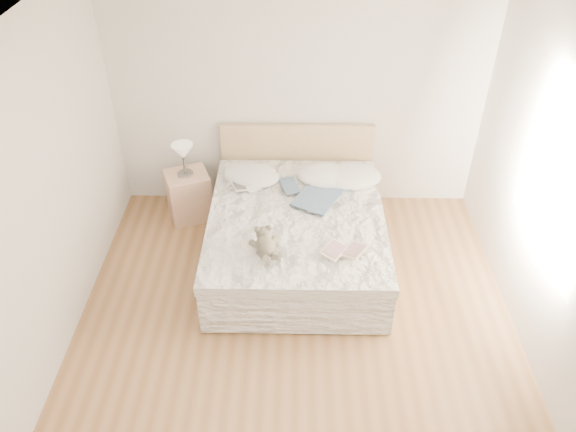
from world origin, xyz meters
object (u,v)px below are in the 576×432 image
Objects in this scene: nightstand at (189,195)px; photo_book at (246,187)px; bed at (296,232)px; childrens_book at (344,251)px; teddy_bear at (266,251)px; table_lamp at (183,153)px.

nightstand is 0.84m from photo_book.
bed reaches higher than nightstand.
bed is 5.85× the size of childrens_book.
photo_book is at bearing 86.77° from teddy_bear.
teddy_bear is (-0.27, -0.70, 0.34)m from bed.
photo_book is 0.90× the size of teddy_bear.
nightstand is at bearing 174.96° from childrens_book.
bed is 5.83× the size of table_lamp.
table_lamp reaches higher than nightstand.
bed is 7.36× the size of photo_book.
bed reaches higher than table_lamp.
table_lamp is 1.00× the size of childrens_book.
teddy_bear reaches higher than childrens_book.
childrens_book is at bearing -68.84° from photo_book.
photo_book is 1.38m from childrens_book.
photo_book is at bearing 146.76° from bed.
nightstand is at bearing -35.02° from table_lamp.
bed reaches higher than teddy_bear.
teddy_bear is at bearing -55.69° from nightstand.
childrens_book is (0.95, -1.00, 0.00)m from photo_book.
childrens_book is at bearing -56.91° from bed.
nightstand is 1.71m from teddy_bear.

